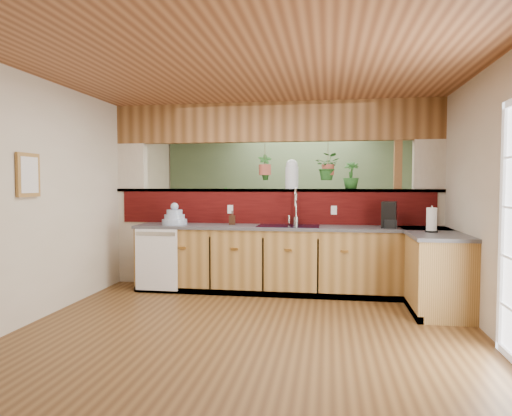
% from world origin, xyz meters
% --- Properties ---
extents(ground, '(4.60, 7.00, 0.01)m').
position_xyz_m(ground, '(0.00, 0.00, 0.00)').
color(ground, brown).
rests_on(ground, ground).
extents(ceiling, '(4.60, 7.00, 0.01)m').
position_xyz_m(ceiling, '(0.00, 0.00, 2.60)').
color(ceiling, brown).
rests_on(ceiling, ground).
extents(wall_back, '(4.60, 0.02, 2.60)m').
position_xyz_m(wall_back, '(0.00, 3.50, 1.30)').
color(wall_back, beige).
rests_on(wall_back, ground).
extents(wall_front, '(4.60, 0.02, 2.60)m').
position_xyz_m(wall_front, '(0.00, -3.50, 1.30)').
color(wall_front, beige).
rests_on(wall_front, ground).
extents(wall_left, '(0.02, 7.00, 2.60)m').
position_xyz_m(wall_left, '(-2.30, 0.00, 1.30)').
color(wall_left, beige).
rests_on(wall_left, ground).
extents(wall_right, '(0.02, 7.00, 2.60)m').
position_xyz_m(wall_right, '(2.30, 0.00, 1.30)').
color(wall_right, beige).
rests_on(wall_right, ground).
extents(pass_through_partition, '(4.60, 0.21, 2.60)m').
position_xyz_m(pass_through_partition, '(0.03, 1.35, 1.19)').
color(pass_through_partition, beige).
rests_on(pass_through_partition, ground).
extents(pass_through_ledge, '(4.60, 0.21, 0.04)m').
position_xyz_m(pass_through_ledge, '(0.00, 1.35, 1.37)').
color(pass_through_ledge, brown).
rests_on(pass_through_ledge, ground).
extents(header_beam, '(4.60, 0.15, 0.55)m').
position_xyz_m(header_beam, '(0.00, 1.35, 2.33)').
color(header_beam, brown).
rests_on(header_beam, ground).
extents(sage_backwall, '(4.55, 0.02, 2.55)m').
position_xyz_m(sage_backwall, '(0.00, 3.48, 1.30)').
color(sage_backwall, '#4D6444').
rests_on(sage_backwall, ground).
extents(countertop, '(4.14, 1.52, 0.90)m').
position_xyz_m(countertop, '(0.84, 0.87, 0.45)').
color(countertop, olive).
rests_on(countertop, ground).
extents(dishwasher, '(0.58, 0.03, 0.82)m').
position_xyz_m(dishwasher, '(-1.48, 0.66, 0.46)').
color(dishwasher, white).
rests_on(dishwasher, ground).
extents(navy_sink, '(0.82, 0.50, 0.18)m').
position_xyz_m(navy_sink, '(0.25, 0.98, 0.82)').
color(navy_sink, black).
rests_on(navy_sink, countertop).
extents(framed_print, '(0.04, 0.35, 0.45)m').
position_xyz_m(framed_print, '(-2.27, -0.80, 1.55)').
color(framed_print, olive).
rests_on(framed_print, wall_left).
extents(faucet, '(0.22, 0.22, 0.51)m').
position_xyz_m(faucet, '(0.33, 1.13, 1.17)').
color(faucet, '#B7B7B2').
rests_on(faucet, countertop).
extents(dish_stack, '(0.35, 0.35, 0.30)m').
position_xyz_m(dish_stack, '(-1.31, 0.93, 0.99)').
color(dish_stack, '#9AABC7').
rests_on(dish_stack, countertop).
extents(soap_dispenser, '(0.10, 0.10, 0.19)m').
position_xyz_m(soap_dispenser, '(-0.53, 1.03, 0.99)').
color(soap_dispenser, '#3C2316').
rests_on(soap_dispenser, countertop).
extents(coffee_maker, '(0.18, 0.30, 0.33)m').
position_xyz_m(coffee_maker, '(1.54, 0.92, 1.05)').
color(coffee_maker, black).
rests_on(coffee_maker, countertop).
extents(paper_towel, '(0.14, 0.14, 0.30)m').
position_xyz_m(paper_towel, '(1.96, 0.45, 1.04)').
color(paper_towel, black).
rests_on(paper_towel, countertop).
extents(glass_jar, '(0.19, 0.19, 0.41)m').
position_xyz_m(glass_jar, '(0.26, 1.35, 1.60)').
color(glass_jar, silver).
rests_on(glass_jar, pass_through_ledge).
extents(ledge_plant_right, '(0.21, 0.21, 0.37)m').
position_xyz_m(ledge_plant_right, '(1.08, 1.35, 1.58)').
color(ledge_plant_right, '#20541D').
rests_on(ledge_plant_right, pass_through_ledge).
extents(hanging_plant_a, '(0.22, 0.17, 0.49)m').
position_xyz_m(hanging_plant_a, '(-0.12, 1.35, 1.81)').
color(hanging_plant_a, brown).
rests_on(hanging_plant_a, header_beam).
extents(hanging_plant_b, '(0.39, 0.36, 0.48)m').
position_xyz_m(hanging_plant_b, '(0.76, 1.35, 1.85)').
color(hanging_plant_b, brown).
rests_on(hanging_plant_b, header_beam).
extents(shelving_console, '(1.38, 0.64, 0.89)m').
position_xyz_m(shelving_console, '(-0.70, 3.25, 0.50)').
color(shelving_console, black).
rests_on(shelving_console, ground).
extents(shelf_plant_a, '(0.26, 0.20, 0.45)m').
position_xyz_m(shelf_plant_a, '(-1.15, 3.25, 1.17)').
color(shelf_plant_a, '#20541D').
rests_on(shelf_plant_a, shelving_console).
extents(shelf_plant_b, '(0.30, 0.30, 0.43)m').
position_xyz_m(shelf_plant_b, '(-0.43, 3.25, 1.16)').
color(shelf_plant_b, '#20541D').
rests_on(shelf_plant_b, shelving_console).
extents(floor_plant, '(0.71, 0.63, 0.73)m').
position_xyz_m(floor_plant, '(0.52, 2.38, 0.37)').
color(floor_plant, '#20541D').
rests_on(floor_plant, ground).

